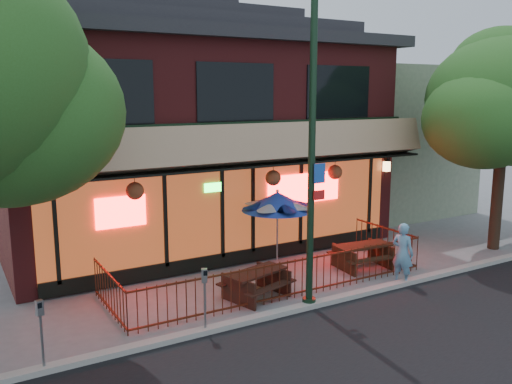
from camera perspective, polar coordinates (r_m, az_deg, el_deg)
ground at (r=13.50m, az=4.57°, el=-11.31°), size 80.00×80.00×0.00m
curb at (r=13.10m, az=5.85°, el=-11.75°), size 80.00×0.25×0.12m
restaurant_building at (r=18.82m, az=-7.80°, el=7.73°), size 12.96×9.49×8.05m
neighbor_building at (r=24.27m, az=11.80°, el=5.56°), size 6.00×7.00×6.00m
patio_fence at (r=13.67m, az=3.40°, el=-8.20°), size 8.44×2.62×1.00m
street_light at (r=12.35m, az=5.86°, el=1.78°), size 0.43×0.32×7.00m
street_tree_right at (r=18.71m, az=24.67°, el=9.41°), size 4.80×4.80×7.02m
picnic_table_left at (r=13.49m, az=0.05°, el=-9.26°), size 1.86×1.60×0.68m
picnic_table_right at (r=15.94m, az=11.16°, el=-6.27°), size 1.77×1.43×0.70m
patio_umbrella at (r=15.25m, az=2.27°, el=-0.98°), size 2.02×2.02×2.31m
pedestrian at (r=14.87m, az=15.18°, el=-6.24°), size 0.56×0.69×1.64m
parking_meter_near at (r=11.49m, az=-5.43°, el=-10.21°), size 0.16×0.15×1.42m
parking_meter_far at (r=10.67m, az=-21.71°, el=-12.77°), size 0.15×0.13×1.38m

